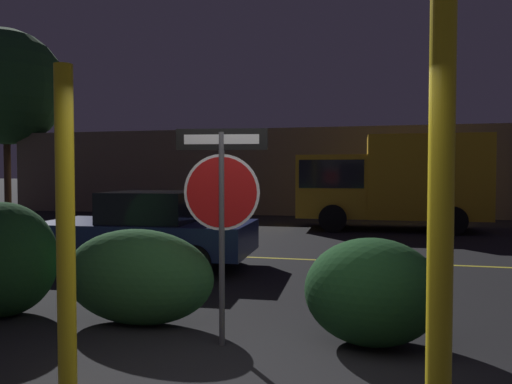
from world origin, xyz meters
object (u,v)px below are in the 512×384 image
at_px(yellow_pole_left, 66,231).
at_px(tree_0, 6,87).
at_px(hedge_bush_3, 372,292).
at_px(delivery_truck, 389,180).
at_px(stop_sign, 222,192).
at_px(passing_car_2, 148,230).
at_px(hedge_bush_1, 2,259).
at_px(yellow_pole_right, 441,205).
at_px(hedge_bush_2, 138,277).

xyz_separation_m(yellow_pole_left, tree_0, (-14.91, 17.25, 4.59)).
bearing_deg(hedge_bush_3, delivery_truck, 87.49).
distance_m(stop_sign, passing_car_2, 4.68).
bearing_deg(yellow_pole_left, passing_car_2, 108.64).
height_order(stop_sign, passing_car_2, stop_sign).
bearing_deg(hedge_bush_3, hedge_bush_1, 179.78).
bearing_deg(hedge_bush_1, tree_0, 129.59).
relative_size(yellow_pole_left, tree_0, 0.31).
bearing_deg(delivery_truck, tree_0, 74.09).
distance_m(yellow_pole_right, hedge_bush_2, 3.83).
bearing_deg(delivery_truck, yellow_pole_right, 178.20).
height_order(yellow_pole_left, delivery_truck, delivery_truck).
bearing_deg(hedge_bush_1, yellow_pole_right, -20.51).
height_order(yellow_pole_left, yellow_pole_right, yellow_pole_right).
height_order(stop_sign, yellow_pole_right, yellow_pole_right).
bearing_deg(delivery_truck, hedge_bush_2, 162.05).
relative_size(stop_sign, hedge_bush_2, 1.20).
distance_m(yellow_pole_right, hedge_bush_3, 2.15).
bearing_deg(delivery_truck, hedge_bush_1, 153.84).
bearing_deg(hedge_bush_2, delivery_truck, 73.65).
relative_size(yellow_pole_right, delivery_truck, 0.55).
xyz_separation_m(delivery_truck, tree_0, (-17.80, 4.54, 4.35)).
xyz_separation_m(yellow_pole_right, passing_car_2, (-4.59, 5.25, -0.88)).
distance_m(yellow_pole_right, delivery_truck, 12.80).
bearing_deg(yellow_pole_left, hedge_bush_1, 140.07).
distance_m(hedge_bush_2, passing_car_2, 3.62).
distance_m(stop_sign, hedge_bush_3, 1.88).
bearing_deg(yellow_pole_right, delivery_truck, 89.80).
relative_size(hedge_bush_3, tree_0, 0.16).
height_order(yellow_pole_right, tree_0, tree_0).
relative_size(passing_car_2, tree_0, 0.47).
distance_m(stop_sign, delivery_truck, 11.49).
height_order(yellow_pole_left, hedge_bush_2, yellow_pole_left).
bearing_deg(hedge_bush_1, stop_sign, -7.16).
xyz_separation_m(yellow_pole_right, hedge_bush_1, (-4.96, 1.85, -0.87)).
distance_m(yellow_pole_left, hedge_bush_3, 3.08).
bearing_deg(yellow_pole_left, hedge_bush_3, 35.91).
xyz_separation_m(stop_sign, hedge_bush_2, (-1.18, 0.45, -1.04)).
relative_size(stop_sign, yellow_pole_left, 0.85).
relative_size(yellow_pole_right, hedge_bush_3, 2.25).
relative_size(stop_sign, tree_0, 0.26).
bearing_deg(delivery_truck, stop_sign, 168.35).
xyz_separation_m(stop_sign, yellow_pole_left, (-0.89, -1.39, -0.27)).
distance_m(stop_sign, tree_0, 22.80).
bearing_deg(hedge_bush_1, hedge_bush_2, 2.42).
height_order(hedge_bush_1, hedge_bush_2, hedge_bush_1).
distance_m(hedge_bush_1, delivery_truck, 12.06).
bearing_deg(tree_0, hedge_bush_2, -46.51).
bearing_deg(tree_0, hedge_bush_1, -50.41).
bearing_deg(stop_sign, yellow_pole_left, -130.59).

